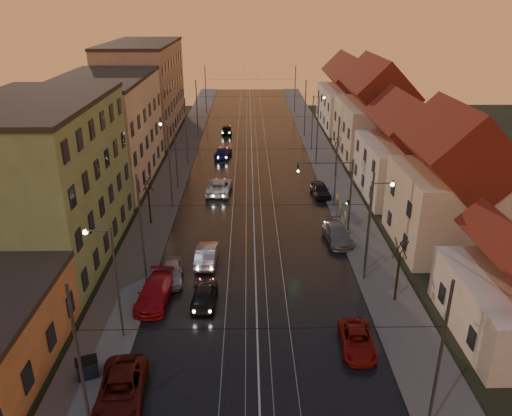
{
  "coord_description": "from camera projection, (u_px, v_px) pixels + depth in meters",
  "views": [
    {
      "loc": [
        -0.54,
        -25.12,
        20.55
      ],
      "look_at": [
        0.16,
        17.06,
        2.89
      ],
      "focal_mm": 35.0,
      "sensor_mm": 36.0,
      "label": 1
    }
  ],
  "objects": [
    {
      "name": "catenary_pole_l_3",
      "position": [
        186.0,
        132.0,
        65.21
      ],
      "size": [
        0.16,
        0.16,
        9.0
      ],
      "primitive_type": "cylinder",
      "color": "#595B60",
      "rests_on": "ground"
    },
    {
      "name": "catenary_pole_l_4",
      "position": [
        197.0,
        109.0,
        79.04
      ],
      "size": [
        0.16,
        0.16,
        9.0
      ],
      "primitive_type": "cylinder",
      "color": "#595B60",
      "rests_on": "ground"
    },
    {
      "name": "parked_right_1",
      "position": [
        337.0,
        234.0,
        45.63
      ],
      "size": [
        2.52,
        5.28,
        1.48
      ],
      "primitive_type": "imported",
      "rotation": [
        0.0,
        0.0,
        0.09
      ],
      "color": "gray",
      "rests_on": "ground"
    },
    {
      "name": "driving_car_1",
      "position": [
        207.0,
        254.0,
        41.89
      ],
      "size": [
        1.77,
        4.76,
        1.55
      ],
      "primitive_type": "imported",
      "rotation": [
        0.0,
        0.0,
        3.11
      ],
      "color": "#ACACB1",
      "rests_on": "ground"
    },
    {
      "name": "house_right_2",
      "position": [
        406.0,
        155.0,
        55.4
      ],
      "size": [
        9.18,
        12.24,
        9.2
      ],
      "color": "silver",
      "rests_on": "ground"
    },
    {
      "name": "bare_tree_0",
      "position": [
        149.0,
        201.0,
        48.44
      ],
      "size": [
        1.09,
        1.09,
        5.11
      ],
      "color": "black",
      "rests_on": "ground"
    },
    {
      "name": "catenary_pole_r_3",
      "position": [
        317.0,
        132.0,
        65.47
      ],
      "size": [
        0.16,
        0.16,
        9.0
      ],
      "primitive_type": "cylinder",
      "color": "#595B60",
      "rests_on": "ground"
    },
    {
      "name": "parked_left_2",
      "position": [
        155.0,
        293.0,
        36.42
      ],
      "size": [
        2.6,
        5.51,
        1.55
      ],
      "primitive_type": "imported",
      "rotation": [
        0.0,
        0.0,
        -0.08
      ],
      "color": "#AC111D",
      "rests_on": "ground"
    },
    {
      "name": "catenary_pole_r_2",
      "position": [
        336.0,
        167.0,
        51.64
      ],
      "size": [
        0.16,
        0.16,
        9.0
      ],
      "primitive_type": "cylinder",
      "color": "#595B60",
      "rests_on": "ground"
    },
    {
      "name": "catenary_pole_l_2",
      "position": [
        170.0,
        168.0,
        51.37
      ],
      "size": [
        0.16,
        0.16,
        9.0
      ],
      "primitive_type": "cylinder",
      "color": "#595B60",
      "rests_on": "ground"
    },
    {
      "name": "apartment_left_2",
      "position": [
        107.0,
        131.0,
        59.88
      ],
      "size": [
        10.0,
        20.0,
        12.0
      ],
      "primitive_type": "cube",
      "color": "beige",
      "rests_on": "ground"
    },
    {
      "name": "street_lamp_0",
      "position": [
        111.0,
        273.0,
        30.93
      ],
      "size": [
        1.75,
        0.32,
        8.0
      ],
      "color": "#595B60",
      "rests_on": "ground"
    },
    {
      "name": "street_lamp_1",
      "position": [
        373.0,
        219.0,
        38.58
      ],
      "size": [
        1.75,
        0.32,
        8.0
      ],
      "color": "#595B60",
      "rests_on": "ground"
    },
    {
      "name": "parked_right_0",
      "position": [
        357.0,
        341.0,
        31.56
      ],
      "size": [
        2.27,
        4.53,
        1.23
      ],
      "primitive_type": "imported",
      "rotation": [
        0.0,
        0.0,
        -0.05
      ],
      "color": "maroon",
      "rests_on": "ground"
    },
    {
      "name": "tram_rail_2",
      "position": [
        258.0,
        162.0,
        67.99
      ],
      "size": [
        0.06,
        120.0,
        0.03
      ],
      "primitive_type": "cube",
      "color": "gray",
      "rests_on": "road"
    },
    {
      "name": "catenary_pole_l_0",
      "position": [
        80.0,
        365.0,
        23.7
      ],
      "size": [
        0.16,
        0.16,
        9.0
      ],
      "primitive_type": "cylinder",
      "color": "#595B60",
      "rests_on": "ground"
    },
    {
      "name": "apartment_left_3",
      "position": [
        144.0,
        89.0,
        81.63
      ],
      "size": [
        10.0,
        24.0,
        14.0
      ],
      "primitive_type": "cube",
      "color": "#8E725B",
      "rests_on": "ground"
    },
    {
      "name": "house_right_4",
      "position": [
        350.0,
        97.0,
        85.68
      ],
      "size": [
        9.18,
        16.32,
        10.0
      ],
      "color": "silver",
      "rests_on": "ground"
    },
    {
      "name": "apartment_left_1",
      "position": [
        43.0,
        183.0,
        41.24
      ],
      "size": [
        10.0,
        18.0,
        13.0
      ],
      "primitive_type": "cube",
      "color": "#678756",
      "rests_on": "ground"
    },
    {
      "name": "catenary_pole_l_1",
      "position": [
        142.0,
        230.0,
        37.54
      ],
      "size": [
        0.16,
        0.16,
        9.0
      ],
      "primitive_type": "cylinder",
      "color": "#595B60",
      "rests_on": "ground"
    },
    {
      "name": "dumpster",
      "position": [
        87.0,
        369.0,
        29.04
      ],
      "size": [
        1.41,
        1.19,
        1.1
      ],
      "primitive_type": "cube",
      "rotation": [
        0.0,
        0.0,
        0.38
      ],
      "color": "black",
      "rests_on": "sidewalk_left"
    },
    {
      "name": "street_lamp_2",
      "position": [
        173.0,
        149.0,
        56.75
      ],
      "size": [
        1.75,
        0.32,
        8.0
      ],
      "color": "#595B60",
      "rests_on": "ground"
    },
    {
      "name": "street_lamp_3",
      "position": [
        315.0,
        117.0,
        71.79
      ],
      "size": [
        1.75,
        0.32,
        8.0
      ],
      "color": "#595B60",
      "rests_on": "ground"
    },
    {
      "name": "bare_tree_1",
      "position": [
        398.0,
        272.0,
        35.84
      ],
      "size": [
        1.09,
        1.09,
        5.11
      ],
      "color": "black",
      "rests_on": "ground"
    },
    {
      "name": "house_right_3",
      "position": [
        375.0,
        115.0,
        68.79
      ],
      "size": [
        9.18,
        14.28,
        11.5
      ],
      "color": "beige",
      "rests_on": "ground"
    },
    {
      "name": "sidewalk_left",
      "position": [
        179.0,
        163.0,
        67.82
      ],
      "size": [
        4.0,
        120.0,
        0.15
      ],
      "primitive_type": "cube",
      "color": "#4C4C4C",
      "rests_on": "ground"
    },
    {
      "name": "driving_car_4",
      "position": [
        226.0,
        129.0,
        82.43
      ],
      "size": [
        2.01,
        4.36,
        1.45
      ],
      "primitive_type": "imported",
      "rotation": [
        0.0,
        0.0,
        3.21
      ],
      "color": "black",
      "rests_on": "ground"
    },
    {
      "name": "tram_rail_0",
      "position": [
        236.0,
        162.0,
        67.95
      ],
      "size": [
        0.06,
        120.0,
        0.03
      ],
      "primitive_type": "cube",
      "color": "gray",
      "rests_on": "road"
    },
    {
      "name": "house_right_1",
      "position": [
        451.0,
        189.0,
        43.1
      ],
      "size": [
        8.67,
        10.2,
        10.8
      ],
      "color": "beige",
      "rests_on": "ground"
    },
    {
      "name": "sidewalk_right",
      "position": [
        325.0,
        162.0,
        68.12
      ],
      "size": [
        4.0,
        120.0,
        0.15
      ],
      "primitive_type": "cube",
      "color": "#4C4C4C",
      "rests_on": "ground"
    },
    {
      "name": "parked_right_2",
      "position": [
        320.0,
        190.0,
        56.27
      ],
      "size": [
        2.18,
        4.51,
        1.48
      ],
      "primitive_type": "imported",
      "rotation": [
        0.0,
        0.0,
        0.1
      ],
      "color": "black",
      "rests_on": "ground"
    },
    {
      "name": "catenary_pole_r_5",
      "position": [
        295.0,
        90.0,
        95.91
      ],
      "size": [
        0.16,
        0.16,
        9.0
      ],
      "primitive_type": "cylinder",
      "color": "#595B60",
      "rests_on": "ground"
    },
    {
      "name": "traffic_light_mast",
      "position": [
        340.0,
        187.0,
        46.05
      ],
      "size": [
        5.3,
        0.32,
        7.2
      ],
      "color": "#595B60",
      "rests_on": "ground"
    },
    {
      "name": "driving_car_2",
      "position": [
        219.0,
        186.0,
        57.12
      ],
      "size": [
        2.99,
        5.78,
        1.56
      ],
      "primitive_type": "imported",
      "rotation": [
        0.0,
        0.0,
        3.07
      ],
      "color": "white",
      "rests_on": "ground"
    },
    {
      "name": "road",
      "position": [
        252.0,
        163.0,
        67.99
      ],
      "size": [
        16.0,
        120.0,
        0.04
      ],
      "primitive_type": "cube",
      "color": "black",
      "rests_on": "ground"
    },
    {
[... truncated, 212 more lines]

